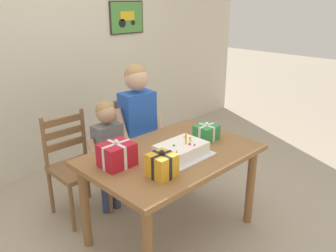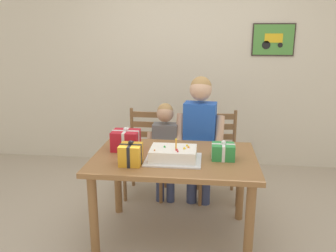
% 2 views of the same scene
% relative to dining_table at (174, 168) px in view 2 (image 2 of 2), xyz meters
% --- Properties ---
extents(ground_plane, '(20.00, 20.00, 0.00)m').
position_rel_dining_table_xyz_m(ground_plane, '(0.00, 0.00, -0.64)').
color(ground_plane, tan).
extents(back_wall, '(6.40, 0.11, 2.60)m').
position_rel_dining_table_xyz_m(back_wall, '(0.00, 1.86, 0.66)').
color(back_wall, beige).
rests_on(back_wall, ground).
extents(dining_table, '(1.33, 0.88, 0.74)m').
position_rel_dining_table_xyz_m(dining_table, '(0.00, 0.00, 0.00)').
color(dining_table, olive).
rests_on(dining_table, ground).
extents(birthday_cake, '(0.44, 0.34, 0.19)m').
position_rel_dining_table_xyz_m(birthday_cake, '(0.00, -0.09, 0.15)').
color(birthday_cake, silver).
rests_on(birthday_cake, dining_table).
extents(gift_box_red_large, '(0.23, 0.20, 0.20)m').
position_rel_dining_table_xyz_m(gift_box_red_large, '(-0.43, 0.12, 0.19)').
color(gift_box_red_large, red).
rests_on(gift_box_red_large, dining_table).
extents(gift_box_beside_cake, '(0.17, 0.17, 0.19)m').
position_rel_dining_table_xyz_m(gift_box_beside_cake, '(-0.31, -0.21, 0.18)').
color(gift_box_beside_cake, gold).
rests_on(gift_box_beside_cake, dining_table).
extents(gift_box_corner_small, '(0.18, 0.16, 0.16)m').
position_rel_dining_table_xyz_m(gift_box_corner_small, '(0.39, -0.02, 0.17)').
color(gift_box_corner_small, '#2D8E42').
rests_on(gift_box_corner_small, dining_table).
extents(chair_left, '(0.42, 0.42, 0.92)m').
position_rel_dining_table_xyz_m(chair_left, '(-0.38, 0.82, -0.17)').
color(chair_left, brown).
rests_on(chair_left, ground).
extents(chair_right, '(0.45, 0.45, 0.92)m').
position_rel_dining_table_xyz_m(chair_right, '(0.38, 0.82, -0.17)').
color(chair_right, brown).
rests_on(chair_right, ground).
extents(child_older, '(0.50, 0.29, 1.32)m').
position_rel_dining_table_xyz_m(child_older, '(0.19, 0.63, 0.17)').
color(child_older, '#38426B').
rests_on(child_older, ground).
extents(child_younger, '(0.38, 0.21, 1.05)m').
position_rel_dining_table_xyz_m(child_younger, '(-0.16, 0.64, 0.00)').
color(child_younger, '#38426B').
rests_on(child_younger, ground).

